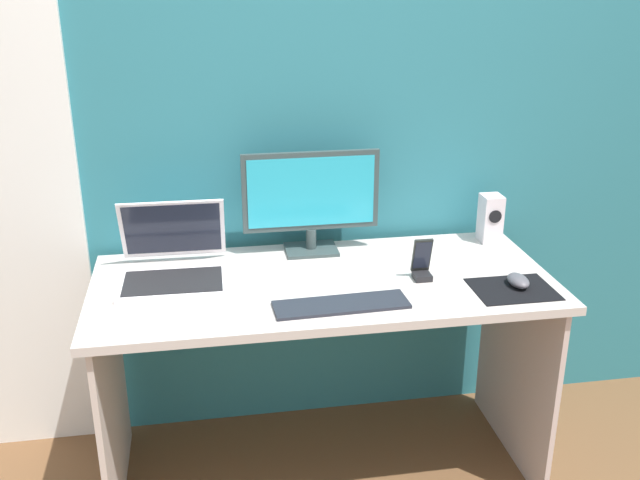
{
  "coord_description": "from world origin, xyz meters",
  "views": [
    {
      "loc": [
        -0.37,
        -2.1,
        1.7
      ],
      "look_at": [
        -0.01,
        -0.02,
        0.88
      ],
      "focal_mm": 41.04,
      "sensor_mm": 36.0,
      "label": 1
    }
  ],
  "objects_px": {
    "monitor": "(312,198)",
    "laptop": "(173,264)",
    "speaker_right": "(490,218)",
    "phone_in_dock": "(422,265)",
    "mouse": "(518,281)",
    "keyboard_external": "(341,305)"
  },
  "relations": [
    {
      "from": "keyboard_external",
      "to": "phone_in_dock",
      "type": "distance_m",
      "value": 0.33
    },
    {
      "from": "phone_in_dock",
      "to": "laptop",
      "type": "bearing_deg",
      "value": 169.88
    },
    {
      "from": "keyboard_external",
      "to": "phone_in_dock",
      "type": "relative_size",
      "value": 2.92
    },
    {
      "from": "speaker_right",
      "to": "keyboard_external",
      "type": "distance_m",
      "value": 0.77
    },
    {
      "from": "mouse",
      "to": "phone_in_dock",
      "type": "relative_size",
      "value": 0.73
    },
    {
      "from": "phone_in_dock",
      "to": "monitor",
      "type": "bearing_deg",
      "value": 136.9
    },
    {
      "from": "monitor",
      "to": "laptop",
      "type": "distance_m",
      "value": 0.52
    },
    {
      "from": "monitor",
      "to": "keyboard_external",
      "type": "bearing_deg",
      "value": -88.02
    },
    {
      "from": "speaker_right",
      "to": "keyboard_external",
      "type": "relative_size",
      "value": 0.43
    },
    {
      "from": "speaker_right",
      "to": "laptop",
      "type": "distance_m",
      "value": 1.13
    },
    {
      "from": "monitor",
      "to": "keyboard_external",
      "type": "xyz_separation_m",
      "value": [
        0.02,
        -0.44,
        -0.19
      ]
    },
    {
      "from": "mouse",
      "to": "speaker_right",
      "type": "bearing_deg",
      "value": 81.76
    },
    {
      "from": "speaker_right",
      "to": "mouse",
      "type": "relative_size",
      "value": 1.73
    },
    {
      "from": "monitor",
      "to": "laptop",
      "type": "height_order",
      "value": "monitor"
    },
    {
      "from": "monitor",
      "to": "speaker_right",
      "type": "relative_size",
      "value": 2.72
    },
    {
      "from": "monitor",
      "to": "mouse",
      "type": "bearing_deg",
      "value": -34.31
    },
    {
      "from": "monitor",
      "to": "laptop",
      "type": "bearing_deg",
      "value": -162.64
    },
    {
      "from": "speaker_right",
      "to": "mouse",
      "type": "xyz_separation_m",
      "value": [
        -0.06,
        -0.39,
        -0.07
      ]
    },
    {
      "from": "keyboard_external",
      "to": "laptop",
      "type": "bearing_deg",
      "value": 146.81
    },
    {
      "from": "monitor",
      "to": "laptop",
      "type": "relative_size",
      "value": 1.35
    },
    {
      "from": "laptop",
      "to": "monitor",
      "type": "bearing_deg",
      "value": 17.36
    },
    {
      "from": "speaker_right",
      "to": "mouse",
      "type": "bearing_deg",
      "value": -98.76
    }
  ]
}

